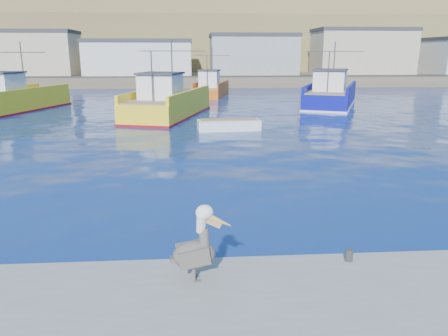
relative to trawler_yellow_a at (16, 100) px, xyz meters
name	(u,v)px	position (x,y,z in m)	size (l,w,h in m)	color
ground	(220,229)	(17.93, -30.89, -1.07)	(260.00, 260.00, 0.00)	#071559
dock_bollards	(253,258)	(18.53, -34.29, -0.42)	(36.20, 0.20, 0.30)	#4C4C4C
far_shore	(195,39)	(17.93, 78.31, 7.91)	(200.00, 81.00, 24.00)	brown
trawler_yellow_a	(16,100)	(0.00, 0.00, 0.00)	(7.37, 12.52, 6.59)	yellow
trawler_yellow_b	(167,104)	(14.88, -5.13, 0.05)	(7.77, 13.51, 6.71)	yellow
trawler_blue	(331,95)	(31.70, 1.76, 0.04)	(9.06, 13.32, 6.68)	#090D8B
boat_orange	(211,88)	(19.42, 12.76, -0.02)	(5.19, 9.35, 6.15)	#D75314
skiff_mid	(229,126)	(19.71, -12.44, -0.76)	(4.65, 1.97, 0.99)	silver
pelican	(196,249)	(17.15, -34.94, 0.19)	(1.45, 0.70, 1.78)	#595451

